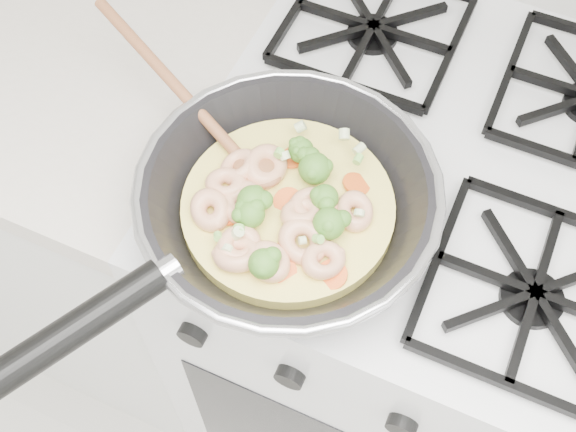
% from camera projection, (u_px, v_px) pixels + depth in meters
% --- Properties ---
extents(stove, '(0.60, 0.60, 0.92)m').
position_uv_depth(stove, '(397.00, 301.00, 1.29)').
color(stove, white).
rests_on(stove, ground).
extents(counter_left, '(1.00, 0.60, 0.90)m').
position_uv_depth(counter_left, '(18.00, 152.00, 1.46)').
color(counter_left, white).
rests_on(counter_left, ground).
extents(skillet, '(0.48, 0.49, 0.11)m').
position_uv_depth(skillet, '(282.00, 204.00, 0.80)').
color(skillet, black).
rests_on(skillet, stove).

